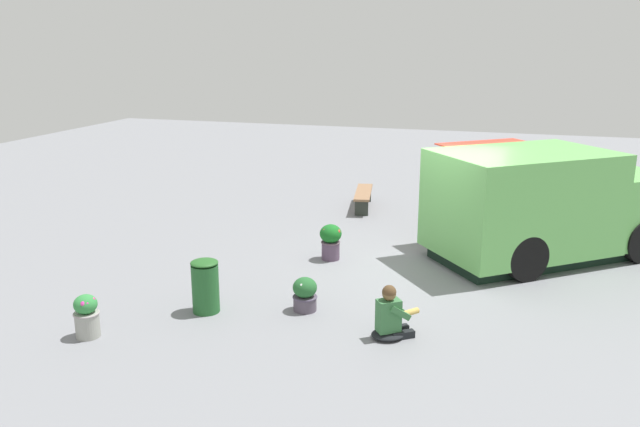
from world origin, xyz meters
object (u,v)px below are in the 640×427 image
(food_truck, at_px, (544,207))
(plaza_bench, at_px, (363,195))
(person_customer, at_px, (391,317))
(planter_flowering_near, at_px, (87,316))
(planter_flowering_side, at_px, (331,240))
(trash_bin, at_px, (205,286))
(planter_flowering_far, at_px, (305,294))

(food_truck, relative_size, plaza_bench, 2.68)
(person_customer, relative_size, plaza_bench, 0.44)
(planter_flowering_near, bearing_deg, planter_flowering_side, 60.85)
(plaza_bench, distance_m, trash_bin, 7.44)
(trash_bin, bearing_deg, food_truck, 40.45)
(planter_flowering_near, distance_m, trash_bin, 1.89)
(planter_flowering_near, bearing_deg, plaza_bench, 75.92)
(plaza_bench, bearing_deg, trash_bin, -97.06)
(food_truck, relative_size, person_customer, 6.12)
(plaza_bench, bearing_deg, person_customer, -73.66)
(planter_flowering_side, bearing_deg, plaza_bench, 94.31)
(trash_bin, bearing_deg, plaza_bench, 82.94)
(planter_flowering_near, height_order, planter_flowering_far, planter_flowering_near)
(plaza_bench, height_order, trash_bin, trash_bin)
(food_truck, height_order, planter_flowering_side, food_truck)
(planter_flowering_far, height_order, planter_flowering_side, planter_flowering_side)
(person_customer, distance_m, planter_flowering_side, 3.70)
(planter_flowering_side, height_order, trash_bin, trash_bin)
(food_truck, bearing_deg, trash_bin, -139.55)
(food_truck, distance_m, person_customer, 5.19)
(planter_flowering_near, xyz_separation_m, planter_flowering_side, (2.52, 4.52, 0.06))
(planter_flowering_far, bearing_deg, person_customer, -20.57)
(food_truck, height_order, person_customer, food_truck)
(plaza_bench, bearing_deg, planter_flowering_far, -84.74)
(food_truck, relative_size, trash_bin, 5.71)
(food_truck, relative_size, planter_flowering_side, 7.00)
(trash_bin, bearing_deg, planter_flowering_side, 68.51)
(food_truck, distance_m, trash_bin, 7.05)
(planter_flowering_near, bearing_deg, planter_flowering_far, 33.88)
(planter_flowering_side, distance_m, trash_bin, 3.37)
(planter_flowering_near, xyz_separation_m, trash_bin, (1.28, 1.38, 0.12))
(food_truck, xyz_separation_m, planter_flowering_side, (-4.11, -1.42, -0.66))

